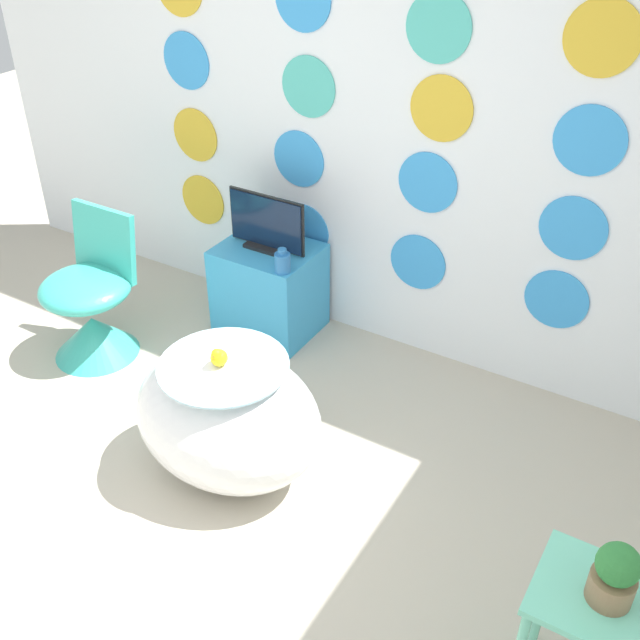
# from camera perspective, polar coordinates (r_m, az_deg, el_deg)

# --- Properties ---
(ground_plane) EXTENTS (12.00, 12.00, 0.00)m
(ground_plane) POSITION_cam_1_polar(r_m,az_deg,el_deg) (3.07, -18.09, -20.44)
(ground_plane) COLOR #BCB29E
(wall_back_dotted) EXTENTS (5.03, 0.05, 2.60)m
(wall_back_dotted) POSITION_cam_1_polar(r_m,az_deg,el_deg) (3.72, 3.66, 16.23)
(wall_back_dotted) COLOR white
(wall_back_dotted) RESTS_ON ground_plane
(bathtub) EXTENTS (0.85, 0.66, 0.59)m
(bathtub) POSITION_cam_1_polar(r_m,az_deg,el_deg) (3.24, -7.03, -7.33)
(bathtub) COLOR white
(bathtub) RESTS_ON ground_plane
(rubber_duck) EXTENTS (0.07, 0.08, 0.08)m
(rubber_duck) POSITION_cam_1_polar(r_m,az_deg,el_deg) (3.01, -7.74, -2.81)
(rubber_duck) COLOR yellow
(rubber_duck) RESTS_ON bathtub
(chair) EXTENTS (0.47, 0.47, 0.79)m
(chair) POSITION_cam_1_polar(r_m,az_deg,el_deg) (4.12, -17.02, 0.71)
(chair) COLOR #38B2A3
(chair) RESTS_ON ground_plane
(tv_cabinet) EXTENTS (0.52, 0.43, 0.51)m
(tv_cabinet) POSITION_cam_1_polar(r_m,az_deg,el_deg) (4.16, -3.89, 2.38)
(tv_cabinet) COLOR #389ED6
(tv_cabinet) RESTS_ON ground_plane
(tv) EXTENTS (0.46, 0.12, 0.31)m
(tv) POSITION_cam_1_polar(r_m,az_deg,el_deg) (3.97, -4.09, 7.21)
(tv) COLOR black
(tv) RESTS_ON tv_cabinet
(vase) EXTENTS (0.08, 0.08, 0.13)m
(vase) POSITION_cam_1_polar(r_m,az_deg,el_deg) (3.78, -2.88, 4.44)
(vase) COLOR #2D72B7
(vase) RESTS_ON tv_cabinet
(side_table) EXTENTS (0.41, 0.34, 0.54)m
(side_table) POSITION_cam_1_polar(r_m,az_deg,el_deg) (2.54, 20.48, -20.76)
(side_table) COLOR #72D8B7
(side_table) RESTS_ON ground_plane
(potted_plant_left) EXTENTS (0.13, 0.13, 0.21)m
(potted_plant_left) POSITION_cam_1_polar(r_m,az_deg,el_deg) (2.37, 21.56, -17.61)
(potted_plant_left) COLOR #8C6B4C
(potted_plant_left) RESTS_ON side_table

